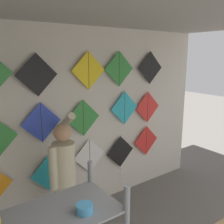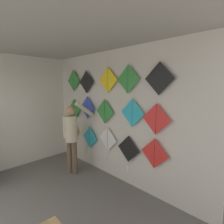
{
  "view_description": "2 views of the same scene",
  "coord_description": "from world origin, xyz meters",
  "px_view_note": "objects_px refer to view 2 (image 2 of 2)",
  "views": [
    {
      "loc": [
        -1.79,
        0.26,
        2.4
      ],
      "look_at": [
        0.3,
        3.17,
        1.57
      ],
      "focal_mm": 40.0,
      "sensor_mm": 36.0,
      "label": 1
    },
    {
      "loc": [
        2.79,
        0.78,
        2.06
      ],
      "look_at": [
        0.42,
        3.17,
        1.55
      ],
      "focal_mm": 28.0,
      "sensor_mm": 36.0,
      "label": 2
    }
  ],
  "objects_px": {
    "kite_13": "(128,79)",
    "kite_6": "(87,108)",
    "kite_5": "(74,109)",
    "kite_12": "(108,80)",
    "kite_11": "(86,82)",
    "kite_2": "(108,141)",
    "kite_3": "(128,151)",
    "kite_14": "(159,78)",
    "kite_0": "(73,130)",
    "kite_10": "(73,81)",
    "shopkeeper": "(72,133)",
    "kite_8": "(132,113)",
    "kite_9": "(156,119)",
    "kite_7": "(105,111)",
    "kite_1": "(90,137)",
    "kite_4": "(154,153)"
  },
  "relations": [
    {
      "from": "kite_2",
      "to": "kite_3",
      "type": "xyz_separation_m",
      "value": [
        0.6,
        0.0,
        -0.08
      ]
    },
    {
      "from": "kite_0",
      "to": "kite_8",
      "type": "bearing_deg",
      "value": 0.0
    },
    {
      "from": "kite_1",
      "to": "kite_6",
      "type": "relative_size",
      "value": 1.0
    },
    {
      "from": "kite_14",
      "to": "kite_11",
      "type": "bearing_deg",
      "value": 180.0
    },
    {
      "from": "kite_7",
      "to": "kite_1",
      "type": "bearing_deg",
      "value": 180.0
    },
    {
      "from": "kite_3",
      "to": "kite_10",
      "type": "bearing_deg",
      "value": 179.97
    },
    {
      "from": "kite_7",
      "to": "kite_8",
      "type": "relative_size",
      "value": 1.0
    },
    {
      "from": "kite_1",
      "to": "kite_9",
      "type": "xyz_separation_m",
      "value": [
        1.86,
        0.0,
        0.73
      ]
    },
    {
      "from": "kite_5",
      "to": "kite_9",
      "type": "relative_size",
      "value": 1.0
    },
    {
      "from": "kite_12",
      "to": "kite_0",
      "type": "bearing_deg",
      "value": 180.0
    },
    {
      "from": "kite_11",
      "to": "kite_14",
      "type": "xyz_separation_m",
      "value": [
        1.98,
        0.0,
        0.03
      ]
    },
    {
      "from": "shopkeeper",
      "to": "kite_8",
      "type": "bearing_deg",
      "value": 1.56
    },
    {
      "from": "kite_11",
      "to": "kite_2",
      "type": "bearing_deg",
      "value": -0.08
    },
    {
      "from": "kite_1",
      "to": "kite_11",
      "type": "bearing_deg",
      "value": 180.0
    },
    {
      "from": "kite_11",
      "to": "shopkeeper",
      "type": "bearing_deg",
      "value": -81.3
    },
    {
      "from": "kite_1",
      "to": "kite_14",
      "type": "bearing_deg",
      "value": 0.0
    },
    {
      "from": "kite_9",
      "to": "kite_11",
      "type": "relative_size",
      "value": 1.0
    },
    {
      "from": "kite_1",
      "to": "kite_9",
      "type": "relative_size",
      "value": 1.0
    },
    {
      "from": "kite_6",
      "to": "kite_11",
      "type": "relative_size",
      "value": 1.0
    },
    {
      "from": "kite_1",
      "to": "kite_7",
      "type": "relative_size",
      "value": 1.0
    },
    {
      "from": "kite_6",
      "to": "kite_11",
      "type": "distance_m",
      "value": 0.63
    },
    {
      "from": "kite_3",
      "to": "kite_10",
      "type": "height_order",
      "value": "kite_10"
    },
    {
      "from": "kite_4",
      "to": "kite_12",
      "type": "height_order",
      "value": "kite_12"
    },
    {
      "from": "kite_13",
      "to": "kite_6",
      "type": "bearing_deg",
      "value": 180.0
    },
    {
      "from": "kite_2",
      "to": "kite_10",
      "type": "bearing_deg",
      "value": 179.96
    },
    {
      "from": "kite_4",
      "to": "kite_13",
      "type": "xyz_separation_m",
      "value": [
        -0.63,
        0.0,
        1.32
      ]
    },
    {
      "from": "kite_7",
      "to": "kite_9",
      "type": "height_order",
      "value": "kite_9"
    },
    {
      "from": "kite_0",
      "to": "kite_7",
      "type": "distance_m",
      "value": 1.5
    },
    {
      "from": "kite_9",
      "to": "kite_13",
      "type": "height_order",
      "value": "kite_13"
    },
    {
      "from": "kite_12",
      "to": "kite_14",
      "type": "height_order",
      "value": "same"
    },
    {
      "from": "shopkeeper",
      "to": "kite_4",
      "type": "bearing_deg",
      "value": -3.83
    },
    {
      "from": "kite_0",
      "to": "kite_10",
      "type": "xyz_separation_m",
      "value": [
        0.12,
        0.0,
        1.38
      ]
    },
    {
      "from": "kite_1",
      "to": "kite_9",
      "type": "height_order",
      "value": "kite_9"
    },
    {
      "from": "kite_3",
      "to": "kite_5",
      "type": "height_order",
      "value": "kite_5"
    },
    {
      "from": "kite_0",
      "to": "kite_7",
      "type": "xyz_separation_m",
      "value": [
        1.33,
        0.0,
        0.68
      ]
    },
    {
      "from": "kite_6",
      "to": "kite_10",
      "type": "xyz_separation_m",
      "value": [
        -0.58,
        0.0,
        0.67
      ]
    },
    {
      "from": "kite_12",
      "to": "kite_11",
      "type": "bearing_deg",
      "value": 180.0
    },
    {
      "from": "kite_11",
      "to": "kite_10",
      "type": "bearing_deg",
      "value": 180.0
    },
    {
      "from": "kite_6",
      "to": "kite_12",
      "type": "relative_size",
      "value": 1.0
    },
    {
      "from": "kite_3",
      "to": "kite_10",
      "type": "distance_m",
      "value": 2.39
    },
    {
      "from": "kite_3",
      "to": "kite_12",
      "type": "bearing_deg",
      "value": 179.9
    },
    {
      "from": "kite_5",
      "to": "kite_12",
      "type": "bearing_deg",
      "value": 0.0
    },
    {
      "from": "kite_6",
      "to": "kite_11",
      "type": "height_order",
      "value": "kite_11"
    },
    {
      "from": "kite_3",
      "to": "kite_6",
      "type": "xyz_separation_m",
      "value": [
        -1.33,
        0.0,
        0.77
      ]
    },
    {
      "from": "kite_0",
      "to": "kite_11",
      "type": "bearing_deg",
      "value": 0.0
    },
    {
      "from": "kite_2",
      "to": "kite_5",
      "type": "xyz_separation_m",
      "value": [
        -1.32,
        0.0,
        0.59
      ]
    },
    {
      "from": "kite_12",
      "to": "kite_13",
      "type": "xyz_separation_m",
      "value": [
        0.55,
        0.0,
        0.01
      ]
    },
    {
      "from": "kite_5",
      "to": "kite_4",
      "type": "bearing_deg",
      "value": 0.0
    },
    {
      "from": "kite_7",
      "to": "kite_13",
      "type": "distance_m",
      "value": 0.96
    },
    {
      "from": "kite_9",
      "to": "kite_7",
      "type": "bearing_deg",
      "value": 180.0
    }
  ]
}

